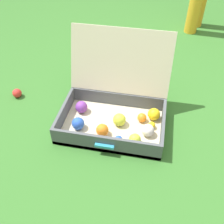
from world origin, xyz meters
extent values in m
plane|color=#336B28|center=(0.00, 0.00, 0.00)|extent=(16.00, 16.00, 0.00)
cube|color=beige|center=(-0.09, -0.07, 0.01)|extent=(0.64, 0.41, 0.03)
cube|color=#4C5156|center=(-0.40, -0.07, 0.06)|extent=(0.02, 0.41, 0.12)
cube|color=#4C5156|center=(0.22, -0.07, 0.06)|extent=(0.02, 0.41, 0.12)
cube|color=#4C5156|center=(-0.09, -0.27, 0.06)|extent=(0.61, 0.02, 0.12)
cube|color=#4C5156|center=(-0.09, 0.12, 0.06)|extent=(0.61, 0.02, 0.12)
cube|color=beige|center=(-0.09, 0.20, 0.32)|extent=(0.64, 0.15, 0.40)
cube|color=teal|center=(-0.09, -0.29, 0.07)|extent=(0.11, 0.02, 0.02)
sphere|color=#CCDB38|center=(-0.05, -0.06, 0.07)|extent=(0.08, 0.08, 0.08)
sphere|color=white|center=(0.14, -0.12, 0.06)|extent=(0.08, 0.08, 0.08)
sphere|color=purple|center=(-0.31, 0.01, 0.06)|extent=(0.08, 0.08, 0.08)
sphere|color=yellow|center=(0.15, -0.05, 0.05)|extent=(0.04, 0.04, 0.04)
sphere|color=orange|center=(0.09, -0.01, 0.05)|extent=(0.06, 0.06, 0.06)
sphere|color=blue|center=(-0.03, -0.21, 0.05)|extent=(0.05, 0.05, 0.05)
sphere|color=yellow|center=(0.16, 0.03, 0.06)|extent=(0.08, 0.08, 0.08)
sphere|color=#CCDB38|center=(0.07, -0.20, 0.06)|extent=(0.07, 0.07, 0.07)
sphere|color=orange|center=(-0.13, -0.17, 0.06)|extent=(0.08, 0.08, 0.08)
sphere|color=blue|center=(-0.29, -0.14, 0.06)|extent=(0.08, 0.08, 0.08)
sphere|color=red|center=(-0.82, 0.09, 0.03)|extent=(0.06, 0.06, 0.06)
camera|label=1|loc=(0.14, -1.22, 1.20)|focal=42.14mm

